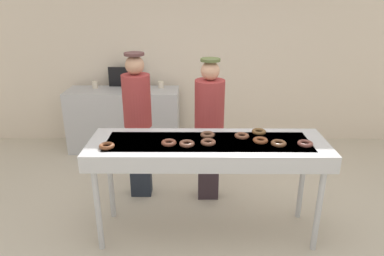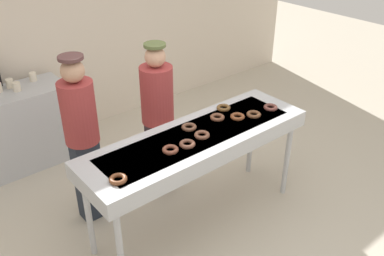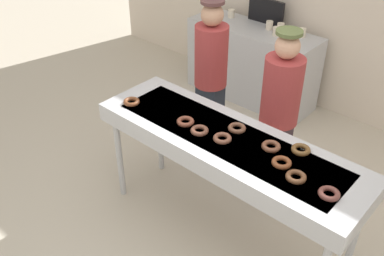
# 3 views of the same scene
# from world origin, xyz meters

# --- Properties ---
(ground_plane) EXTENTS (16.00, 16.00, 0.00)m
(ground_plane) POSITION_xyz_m (0.00, 0.00, 0.00)
(ground_plane) COLOR beige
(back_wall) EXTENTS (8.00, 0.12, 3.37)m
(back_wall) POSITION_xyz_m (0.00, 2.56, 1.68)
(back_wall) COLOR beige
(back_wall) RESTS_ON ground
(fryer_conveyor) EXTENTS (2.24, 0.69, 1.01)m
(fryer_conveyor) POSITION_xyz_m (0.00, 0.00, 0.93)
(fryer_conveyor) COLOR #B7BABF
(fryer_conveyor) RESTS_ON ground
(chocolate_donut_0) EXTENTS (0.19, 0.19, 0.04)m
(chocolate_donut_0) POSITION_xyz_m (0.88, -0.09, 1.03)
(chocolate_donut_0) COLOR brown
(chocolate_donut_0) RESTS_ON fryer_conveyor
(chocolate_donut_1) EXTENTS (0.18, 0.18, 0.04)m
(chocolate_donut_1) POSITION_xyz_m (-0.20, -0.09, 1.03)
(chocolate_donut_1) COLOR brown
(chocolate_donut_1) RESTS_ON fryer_conveyor
(chocolate_donut_2) EXTENTS (0.19, 0.19, 0.04)m
(chocolate_donut_2) POSITION_xyz_m (-0.91, -0.15, 1.03)
(chocolate_donut_2) COLOR brown
(chocolate_donut_2) RESTS_ON fryer_conveyor
(chocolate_donut_3) EXTENTS (0.17, 0.17, 0.04)m
(chocolate_donut_3) POSITION_xyz_m (-0.36, -0.07, 1.03)
(chocolate_donut_3) COLOR brown
(chocolate_donut_3) RESTS_ON fryer_conveyor
(chocolate_donut_4) EXTENTS (0.20, 0.20, 0.04)m
(chocolate_donut_4) POSITION_xyz_m (0.33, 0.10, 1.03)
(chocolate_donut_4) COLOR brown
(chocolate_donut_4) RESTS_ON fryer_conveyor
(chocolate_donut_5) EXTENTS (0.20, 0.20, 0.04)m
(chocolate_donut_5) POSITION_xyz_m (0.51, 0.21, 1.03)
(chocolate_donut_5) COLOR brown
(chocolate_donut_5) RESTS_ON fryer_conveyor
(chocolate_donut_6) EXTENTS (0.15, 0.15, 0.04)m
(chocolate_donut_6) POSITION_xyz_m (-0.00, 0.12, 1.03)
(chocolate_donut_6) COLOR brown
(chocolate_donut_6) RESTS_ON fryer_conveyor
(chocolate_donut_7) EXTENTS (0.17, 0.17, 0.04)m
(chocolate_donut_7) POSITION_xyz_m (0.00, -0.06, 1.03)
(chocolate_donut_7) COLOR brown
(chocolate_donut_7) RESTS_ON fryer_conveyor
(chocolate_donut_8) EXTENTS (0.14, 0.14, 0.04)m
(chocolate_donut_8) POSITION_xyz_m (0.64, -0.08, 1.03)
(chocolate_donut_8) COLOR brown
(chocolate_donut_8) RESTS_ON fryer_conveyor
(chocolate_donut_9) EXTENTS (0.19, 0.19, 0.04)m
(chocolate_donut_9) POSITION_xyz_m (0.49, -0.02, 1.03)
(chocolate_donut_9) COLOR brown
(chocolate_donut_9) RESTS_ON fryer_conveyor
(worker_baker) EXTENTS (0.33, 0.33, 1.67)m
(worker_baker) POSITION_xyz_m (0.04, 0.68, 0.94)
(worker_baker) COLOR #31242C
(worker_baker) RESTS_ON ground
(worker_assistant) EXTENTS (0.32, 0.32, 1.72)m
(worker_assistant) POSITION_xyz_m (-0.77, 0.74, 0.96)
(worker_assistant) COLOR #1E2531
(worker_assistant) RESTS_ON ground
(prep_counter) EXTENTS (1.69, 0.57, 0.96)m
(prep_counter) POSITION_xyz_m (-1.22, 2.11, 0.48)
(prep_counter) COLOR #B7BABF
(prep_counter) RESTS_ON ground
(paper_cup_0) EXTENTS (0.08, 0.08, 0.10)m
(paper_cup_0) POSITION_xyz_m (-0.92, 2.22, 1.01)
(paper_cup_0) COLOR beige
(paper_cup_0) RESTS_ON prep_counter
(paper_cup_1) EXTENTS (0.08, 0.08, 0.10)m
(paper_cup_1) POSITION_xyz_m (-0.89, 2.08, 1.01)
(paper_cup_1) COLOR beige
(paper_cup_1) RESTS_ON prep_counter
(paper_cup_2) EXTENTS (0.08, 0.08, 0.10)m
(paper_cup_2) POSITION_xyz_m (-1.06, 2.19, 1.01)
(paper_cup_2) COLOR beige
(paper_cup_2) RESTS_ON prep_counter
(paper_cup_3) EXTENTS (0.08, 0.08, 0.10)m
(paper_cup_3) POSITION_xyz_m (-0.64, 2.25, 1.01)
(paper_cup_3) COLOR beige
(paper_cup_3) RESTS_ON prep_counter
(paper_cup_4) EXTENTS (0.08, 0.08, 0.10)m
(paper_cup_4) POSITION_xyz_m (-1.65, 2.22, 1.01)
(paper_cup_4) COLOR beige
(paper_cup_4) RESTS_ON prep_counter
(menu_display) EXTENTS (0.49, 0.04, 0.30)m
(menu_display) POSITION_xyz_m (-1.22, 2.35, 1.11)
(menu_display) COLOR black
(menu_display) RESTS_ON prep_counter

